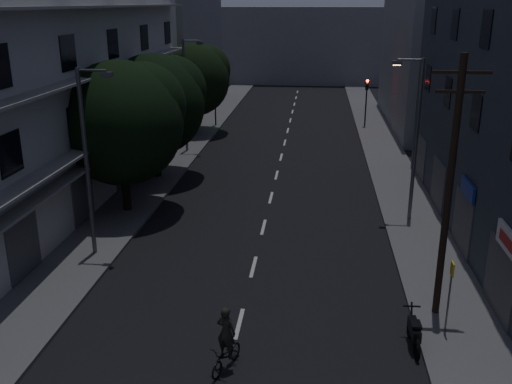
% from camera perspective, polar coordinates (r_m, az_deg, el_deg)
% --- Properties ---
extents(ground, '(160.00, 160.00, 0.00)m').
position_cam_1_polar(ground, '(37.29, 2.12, 1.92)').
color(ground, black).
rests_on(ground, ground).
extents(sidewalk_left, '(3.00, 90.00, 0.15)m').
position_cam_1_polar(sidewalk_left, '(38.49, -9.09, 2.35)').
color(sidewalk_left, '#565659').
rests_on(sidewalk_left, ground).
extents(sidewalk_right, '(3.00, 90.00, 0.15)m').
position_cam_1_polar(sidewalk_right, '(37.53, 13.63, 1.63)').
color(sidewalk_right, '#565659').
rests_on(sidewalk_right, ground).
extents(lane_markings, '(0.15, 60.50, 0.01)m').
position_cam_1_polar(lane_markings, '(43.30, 2.72, 4.27)').
color(lane_markings, beige).
rests_on(lane_markings, ground).
extents(building_left, '(7.00, 36.00, 14.00)m').
position_cam_1_polar(building_left, '(32.28, -20.83, 10.86)').
color(building_left, '#B6B6B1').
rests_on(building_left, ground).
extents(building_far_left, '(6.00, 20.00, 16.00)m').
position_cam_1_polar(building_far_left, '(60.47, -8.01, 15.83)').
color(building_far_left, slate).
rests_on(building_far_left, ground).
extents(building_far_right, '(6.00, 20.00, 13.00)m').
position_cam_1_polar(building_far_right, '(53.69, 16.82, 13.32)').
color(building_far_right, slate).
rests_on(building_far_right, ground).
extents(building_far_end, '(24.00, 8.00, 10.00)m').
position_cam_1_polar(building_far_end, '(80.89, 4.51, 14.44)').
color(building_far_end, slate).
rests_on(building_far_end, ground).
extents(tree_near, '(6.33, 6.33, 7.80)m').
position_cam_1_polar(tree_near, '(29.81, -13.21, 7.20)').
color(tree_near, black).
rests_on(tree_near, sidewalk_left).
extents(tree_mid, '(6.18, 6.18, 7.60)m').
position_cam_1_polar(tree_mid, '(35.63, -10.04, 8.97)').
color(tree_mid, black).
rests_on(tree_mid, sidewalk_left).
extents(tree_far, '(5.91, 5.91, 7.31)m').
position_cam_1_polar(tree_far, '(48.24, -6.16, 11.37)').
color(tree_far, black).
rests_on(tree_far, sidewalk_left).
extents(traffic_signal_far_right, '(0.28, 0.37, 4.10)m').
position_cam_1_polar(traffic_signal_far_right, '(51.31, 11.01, 9.72)').
color(traffic_signal_far_right, black).
rests_on(traffic_signal_far_right, sidewalk_right).
extents(traffic_signal_far_left, '(0.28, 0.37, 4.10)m').
position_cam_1_polar(traffic_signal_far_left, '(50.97, -4.13, 9.95)').
color(traffic_signal_far_left, black).
rests_on(traffic_signal_far_left, sidewalk_left).
extents(street_lamp_left_near, '(1.51, 0.25, 8.00)m').
position_cam_1_polar(street_lamp_left_near, '(24.72, -16.42, 3.62)').
color(street_lamp_left_near, '#525459').
rests_on(street_lamp_left_near, sidewalk_left).
extents(street_lamp_right, '(1.51, 0.25, 8.00)m').
position_cam_1_polar(street_lamp_right, '(28.93, 15.55, 5.80)').
color(street_lamp_right, '#55595C').
rests_on(street_lamp_right, sidewalk_right).
extents(street_lamp_left_far, '(1.51, 0.25, 8.00)m').
position_cam_1_polar(street_lamp_left_far, '(41.86, -6.98, 10.08)').
color(street_lamp_left_far, '#54565B').
rests_on(street_lamp_left_far, sidewalk_left).
extents(utility_pole, '(1.80, 0.24, 9.00)m').
position_cam_1_polar(utility_pole, '(19.84, 18.79, 0.62)').
color(utility_pole, black).
rests_on(utility_pole, sidewalk_right).
extents(bus_stop_sign, '(0.06, 0.35, 2.52)m').
position_cam_1_polar(bus_stop_sign, '(19.81, 18.87, -8.74)').
color(bus_stop_sign, '#595B60').
rests_on(bus_stop_sign, sidewalk_right).
extents(motorcycle, '(0.57, 1.98, 1.27)m').
position_cam_1_polar(motorcycle, '(19.56, 15.51, -13.42)').
color(motorcycle, black).
rests_on(motorcycle, ground).
extents(cyclist, '(1.14, 1.77, 2.12)m').
position_cam_1_polar(cyclist, '(17.80, -2.97, -15.36)').
color(cyclist, black).
rests_on(cyclist, ground).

